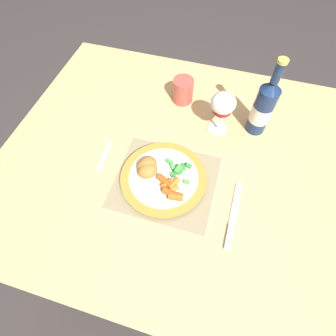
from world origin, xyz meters
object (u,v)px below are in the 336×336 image
object	(u,v)px
dinner_plate	(164,178)
fork	(104,158)
bottle	(263,107)
wine_glass	(223,105)
drinking_cup	(183,90)
table_knife	(232,220)
dining_table	(182,172)

from	to	relation	value
dinner_plate	fork	world-z (taller)	dinner_plate
fork	bottle	distance (m)	0.55
fork	wine_glass	bearing A→B (deg)	34.48
drinking_cup	wine_glass	bearing A→B (deg)	-34.22
table_knife	wine_glass	xyz separation A→B (m)	(-0.11, 0.33, 0.11)
dinner_plate	table_knife	world-z (taller)	dinner_plate
bottle	wine_glass	bearing A→B (deg)	-163.07
table_knife	bottle	size ratio (longest dim) A/B	0.77
bottle	table_knife	bearing A→B (deg)	-93.54
dining_table	fork	bearing A→B (deg)	-163.85
dining_table	bottle	bearing A→B (deg)	43.01
dinner_plate	fork	xyz separation A→B (m)	(-0.22, 0.03, -0.01)
table_knife	bottle	bearing A→B (deg)	86.46
dining_table	wine_glass	distance (m)	0.27
wine_glass	bottle	world-z (taller)	bottle
dining_table	wine_glass	xyz separation A→B (m)	(0.08, 0.16, 0.20)
table_knife	fork	bearing A→B (deg)	168.05
dinner_plate	bottle	bearing A→B (deg)	49.80
fork	bottle	xyz separation A→B (m)	(0.47, 0.27, 0.10)
dining_table	bottle	xyz separation A→B (m)	(0.21, 0.20, 0.19)
drinking_cup	table_knife	bearing A→B (deg)	-58.87
dining_table	table_knife	distance (m)	0.27
dinner_plate	fork	distance (m)	0.22
table_knife	drinking_cup	world-z (taller)	drinking_cup
dining_table	bottle	size ratio (longest dim) A/B	4.31
dinner_plate	table_knife	xyz separation A→B (m)	(0.23, -0.07, -0.01)
dinner_plate	bottle	distance (m)	0.40
fork	bottle	world-z (taller)	bottle
fork	wine_glass	distance (m)	0.43
dinner_plate	fork	size ratio (longest dim) A/B	2.21
dining_table	drinking_cup	distance (m)	0.31
table_knife	drinking_cup	xyz separation A→B (m)	(-0.26, 0.43, 0.05)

